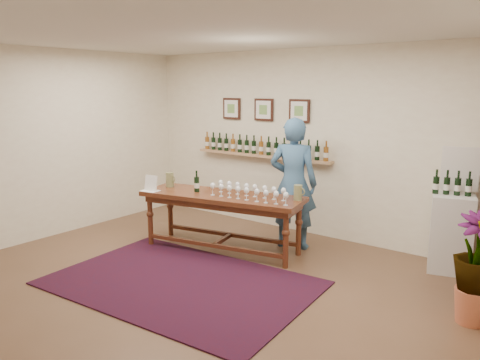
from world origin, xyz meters
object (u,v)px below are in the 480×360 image
Objects in this scene: display_pedestal at (451,233)px; person at (293,183)px; tasting_table at (222,203)px; potted_plant at (475,269)px.

display_pedestal is 0.52× the size of person.
person is at bearing -167.93° from display_pedestal.
tasting_table is at bearing -157.12° from display_pedestal.
potted_plant is at bearing -68.20° from display_pedestal.
tasting_table is 3.21m from potted_plant.
person reaches higher than potted_plant.
potted_plant is at bearing -14.63° from tasting_table.
display_pedestal is at bearing 10.88° from tasting_table.
display_pedestal is 1.39m from potted_plant.
person reaches higher than tasting_table.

